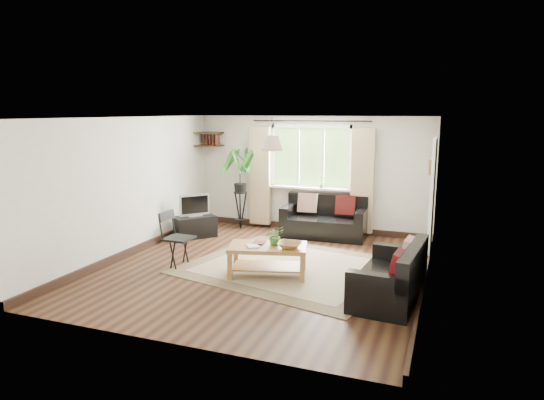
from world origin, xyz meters
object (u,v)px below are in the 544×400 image
(tv_stand, at_px, (195,227))
(folding_chair, at_px, (179,239))
(sofa_back, at_px, (324,218))
(coffee_table, at_px, (268,261))
(sofa_right, at_px, (389,273))
(palm_stand, at_px, (240,189))

(tv_stand, height_order, folding_chair, folding_chair)
(sofa_back, relative_size, coffee_table, 1.41)
(coffee_table, relative_size, folding_chair, 1.30)
(sofa_back, relative_size, tv_stand, 2.10)
(sofa_right, bearing_deg, folding_chair, -88.90)
(coffee_table, distance_m, tv_stand, 2.76)
(sofa_back, distance_m, palm_stand, 1.93)
(sofa_right, relative_size, coffee_table, 1.31)
(sofa_back, distance_m, tv_stand, 2.60)
(tv_stand, distance_m, palm_stand, 1.32)
(tv_stand, height_order, palm_stand, palm_stand)
(sofa_back, bearing_deg, folding_chair, -125.26)
(sofa_back, height_order, folding_chair, folding_chair)
(tv_stand, relative_size, folding_chair, 0.87)
(tv_stand, bearing_deg, sofa_back, -27.94)
(tv_stand, distance_m, folding_chair, 1.87)
(sofa_back, height_order, coffee_table, sofa_back)
(folding_chair, bearing_deg, sofa_right, -93.54)
(sofa_back, xyz_separation_m, tv_stand, (-2.42, -0.92, -0.18))
(coffee_table, bearing_deg, folding_chair, -177.85)
(sofa_right, xyz_separation_m, tv_stand, (-4.06, 1.97, -0.15))
(coffee_table, xyz_separation_m, tv_stand, (-2.20, 1.67, -0.03))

